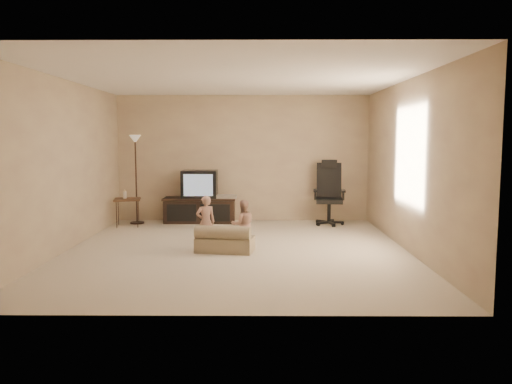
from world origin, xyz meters
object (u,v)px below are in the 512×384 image
(side_table, at_px, (127,199))
(toddler_left, at_px, (206,222))
(tv_stand, at_px, (200,201))
(floor_lamp, at_px, (136,159))
(child_sofa, at_px, (224,241))
(toddler_right, at_px, (243,224))
(office_chair, at_px, (329,201))

(side_table, bearing_deg, toddler_left, -48.68)
(tv_stand, distance_m, toddler_left, 2.40)
(floor_lamp, bearing_deg, child_sofa, -52.55)
(toddler_left, distance_m, toddler_right, 0.56)
(child_sofa, bearing_deg, toddler_right, 49.80)
(child_sofa, distance_m, toddler_left, 0.45)
(floor_lamp, height_order, toddler_left, floor_lamp)
(tv_stand, bearing_deg, child_sofa, -76.35)
(toddler_left, relative_size, toddler_right, 1.09)
(tv_stand, relative_size, side_table, 2.04)
(side_table, bearing_deg, tv_stand, 19.25)
(side_table, distance_m, toddler_left, 2.55)
(tv_stand, relative_size, office_chair, 1.16)
(office_chair, bearing_deg, toddler_left, -129.23)
(floor_lamp, height_order, child_sofa, floor_lamp)
(office_chair, xyz_separation_m, toddler_left, (-2.14, -2.15, -0.05))
(side_table, bearing_deg, office_chair, 3.59)
(floor_lamp, relative_size, child_sofa, 1.94)
(tv_stand, height_order, toddler_right, tv_stand)
(tv_stand, bearing_deg, toddler_left, -81.82)
(office_chair, relative_size, toddler_left, 1.55)
(tv_stand, xyz_separation_m, toddler_left, (0.37, -2.37, -0.03))
(floor_lamp, bearing_deg, toddler_right, -46.20)
(toddler_right, bearing_deg, child_sofa, 27.02)
(tv_stand, bearing_deg, floor_lamp, -173.13)
(floor_lamp, height_order, toddler_right, floor_lamp)
(toddler_left, bearing_deg, side_table, -67.63)
(office_chair, distance_m, floor_lamp, 3.80)
(toddler_right, bearing_deg, office_chair, -139.13)
(office_chair, bearing_deg, floor_lamp, -175.34)
(tv_stand, height_order, child_sofa, tv_stand)
(side_table, height_order, toddler_right, toddler_right)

